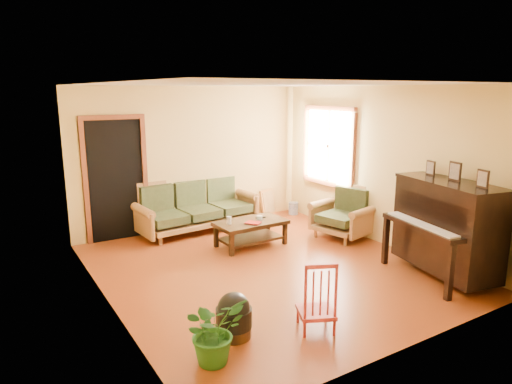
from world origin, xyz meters
TOP-DOWN VIEW (x-y plane):
  - floor at (0.00, 0.00)m, footprint 5.00×5.00m
  - doorway at (-1.45, 2.48)m, footprint 1.08×0.16m
  - window at (2.21, 1.30)m, footprint 0.12×1.36m
  - sofa at (-0.09, 2.18)m, footprint 2.26×1.09m
  - coffee_table at (0.30, 0.96)m, footprint 1.17×0.66m
  - armchair at (1.86, 0.50)m, footprint 1.04×1.07m
  - piano at (1.93, -1.51)m, footprint 1.19×1.67m
  - footstool at (-1.34, -1.40)m, footprint 0.49×0.49m
  - red_chair at (-0.51, -1.73)m, footprint 0.51×0.53m
  - leaning_frame at (1.57, 2.39)m, footprint 0.43×0.24m
  - ceramic_crock at (2.07, 2.17)m, footprint 0.24×0.24m
  - potted_plant at (-1.72, -1.70)m, footprint 0.65×0.58m
  - book at (0.19, 0.77)m, footprint 0.28×0.30m
  - candle at (-0.09, 1.00)m, footprint 0.09×0.09m
  - glass_jar at (0.47, 0.97)m, footprint 0.12×0.12m
  - remote at (0.53, 1.03)m, footprint 0.17×0.07m

SIDE VIEW (x-z plane):
  - floor at x=0.00m, z-range 0.00..0.00m
  - ceramic_crock at x=2.07m, z-range 0.00..0.25m
  - footstool at x=-1.34m, z-range 0.00..0.36m
  - coffee_table at x=0.30m, z-range 0.00..0.42m
  - leaning_frame at x=1.57m, z-range 0.00..0.56m
  - potted_plant at x=-1.72m, z-range 0.00..0.65m
  - red_chair at x=-0.51m, z-range 0.00..0.80m
  - remote at x=0.53m, z-range 0.42..0.44m
  - book at x=0.19m, z-range 0.42..0.44m
  - armchair at x=1.86m, z-range 0.00..0.90m
  - glass_jar at x=0.47m, z-range 0.42..0.49m
  - sofa at x=-0.09m, z-range 0.00..0.94m
  - candle at x=-0.09m, z-range 0.42..0.55m
  - piano at x=1.93m, z-range 0.00..1.34m
  - doorway at x=-1.45m, z-range 0.00..2.05m
  - window at x=2.21m, z-range 0.77..2.23m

